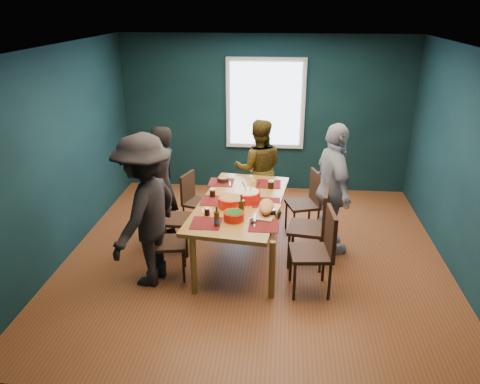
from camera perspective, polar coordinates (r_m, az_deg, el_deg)
The scene contains 26 objects.
room at distance 6.07m, azimuth 2.14°, elevation 4.85°, with size 5.01×5.01×2.71m.
dining_table at distance 6.07m, azimuth 0.03°, elevation -1.85°, with size 1.26×2.15×0.78m.
chair_left_far at distance 6.96m, azimuth -5.69°, elevation -0.58°, with size 0.48×0.48×0.85m.
chair_left_mid at distance 6.33m, azimuth -8.84°, elevation -2.49°, with size 0.44×0.44×0.97m.
chair_left_near at distance 5.77m, azimuth -9.66°, elevation -5.39°, with size 0.49×0.49×0.93m.
chair_right_far at distance 6.82m, azimuth 8.38°, elevation -0.76°, with size 0.53×0.53×0.94m.
chair_right_mid at distance 5.99m, azimuth 9.19°, elevation -3.61°, with size 0.53×0.53×1.03m.
chair_right_near at distance 5.45m, azimuth 9.70°, elevation -6.44°, with size 0.51×0.51×1.03m.
person_far_left at distance 6.57m, azimuth -9.59°, elevation 0.89°, with size 0.60×0.40×1.65m, color black.
person_back at distance 7.22m, azimuth 2.30°, elevation 2.79°, with size 0.76×0.59×1.56m, color black.
person_right at distance 6.26m, azimuth 11.28°, elevation 0.29°, with size 1.04×0.43×1.78m, color white.
person_near_left at distance 5.54m, azimuth -11.47°, elevation -2.31°, with size 1.20×0.69×1.85m, color black.
bowl_salad at distance 5.88m, azimuth -1.23°, elevation -1.18°, with size 0.31×0.31×0.13m.
bowl_dumpling at distance 6.05m, azimuth 0.94°, elevation -0.44°, with size 0.33×0.33×0.31m.
bowl_herbs at distance 5.53m, azimuth -0.76°, elevation -2.88°, with size 0.25×0.25×0.11m.
cutting_board at distance 5.72m, azimuth 3.22°, elevation -1.94°, with size 0.37×0.66×0.14m.
small_bowl at distance 6.70m, azimuth -2.09°, elevation 1.54°, with size 0.16×0.16×0.07m.
beer_bottle_a at distance 5.38m, azimuth -2.85°, elevation -3.30°, with size 0.07×0.07×0.25m.
beer_bottle_b at distance 5.63m, azimuth 0.17°, elevation -1.88°, with size 0.07×0.07×0.27m.
cola_glass_a at distance 5.67m, azimuth -4.04°, elevation -2.35°, with size 0.07×0.07×0.10m.
cola_glass_b at distance 5.65m, azimuth 4.09°, elevation -2.48°, with size 0.06×0.06×0.09m.
cola_glass_c at distance 6.47m, azimuth 3.79°, elevation 0.98°, with size 0.08×0.08×0.12m.
cola_glass_d at distance 6.19m, azimuth -3.36°, elevation -0.05°, with size 0.08×0.08×0.11m.
napkin_a at distance 6.06m, azimuth 3.21°, elevation -1.17°, with size 0.13×0.13×0.00m, color #EB7D63.
napkin_b at distance 5.82m, azimuth -4.03°, elevation -2.23°, with size 0.13×0.13×0.00m, color #EB7D63.
napkin_c at distance 5.39m, azimuth 2.72°, elevation -4.27°, with size 0.13×0.13×0.00m, color #EB7D63.
Camera 1 is at (0.33, -5.52, 3.19)m, focal length 35.00 mm.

